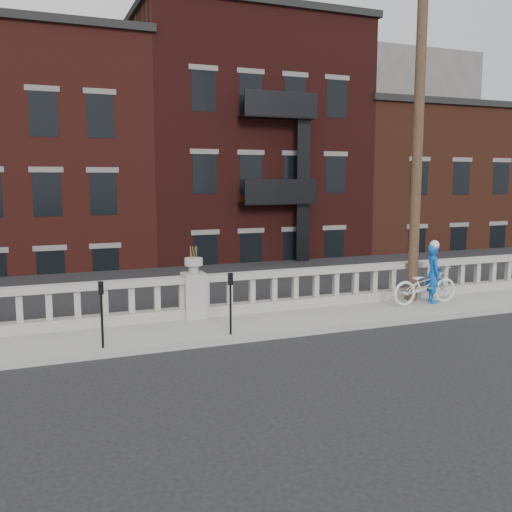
{
  "coord_description": "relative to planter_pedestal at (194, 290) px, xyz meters",
  "views": [
    {
      "loc": [
        -3.66,
        -9.32,
        3.54
      ],
      "look_at": [
        1.33,
        3.2,
        1.7
      ],
      "focal_mm": 40.0,
      "sensor_mm": 36.0,
      "label": 1
    }
  ],
  "objects": [
    {
      "name": "balustrade",
      "position": [
        0.0,
        0.0,
        -0.19
      ],
      "size": [
        28.0,
        0.34,
        1.03
      ],
      "color": "gray",
      "rests_on": "sidewalk"
    },
    {
      "name": "cyclist",
      "position": [
        6.54,
        -0.8,
        0.12
      ],
      "size": [
        0.57,
        0.69,
        1.61
      ],
      "primitive_type": "imported",
      "rotation": [
        0.0,
        0.0,
        1.21
      ],
      "color": "blue",
      "rests_on": "sidewalk"
    },
    {
      "name": "planter_pedestal",
      "position": [
        0.0,
        0.0,
        0.0
      ],
      "size": [
        0.55,
        0.55,
        1.76
      ],
      "color": "gray",
      "rests_on": "sidewalk"
    },
    {
      "name": "parking_meter_c",
      "position": [
        0.32,
        -1.8,
        0.17
      ],
      "size": [
        0.1,
        0.09,
        1.36
      ],
      "color": "black",
      "rests_on": "sidewalk"
    },
    {
      "name": "sidewalk",
      "position": [
        0.0,
        -0.95,
        -0.76
      ],
      "size": [
        32.0,
        2.2,
        0.15
      ],
      "primitive_type": "cube",
      "color": "gray",
      "rests_on": "ground"
    },
    {
      "name": "ground",
      "position": [
        0.0,
        -3.95,
        -0.83
      ],
      "size": [
        120.0,
        120.0,
        0.0
      ],
      "primitive_type": "plane",
      "color": "black",
      "rests_on": "ground"
    },
    {
      "name": "bicycle",
      "position": [
        6.23,
        -0.86,
        -0.16
      ],
      "size": [
        1.99,
        0.72,
        1.04
      ],
      "primitive_type": "imported",
      "rotation": [
        0.0,
        0.0,
        1.56
      ],
      "color": "white",
      "rests_on": "sidewalk"
    },
    {
      "name": "parking_meter_b",
      "position": [
        -2.41,
        -1.8,
        0.17
      ],
      "size": [
        0.1,
        0.09,
        1.36
      ],
      "color": "black",
      "rests_on": "sidewalk"
    },
    {
      "name": "lower_level",
      "position": [
        0.56,
        19.09,
        1.8
      ],
      "size": [
        80.0,
        44.0,
        20.8
      ],
      "color": "#605E59",
      "rests_on": "ground"
    },
    {
      "name": "utility_pole",
      "position": [
        6.2,
        -0.35,
        4.41
      ],
      "size": [
        1.6,
        0.28,
        10.0
      ],
      "color": "#422D1E",
      "rests_on": "sidewalk"
    }
  ]
}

